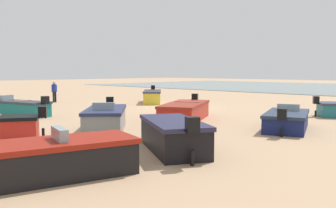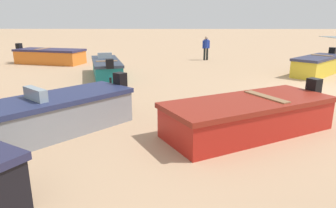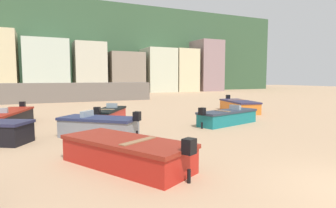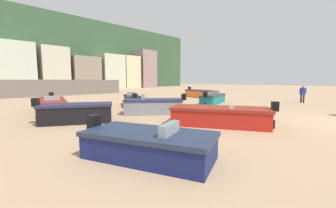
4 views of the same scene
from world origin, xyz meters
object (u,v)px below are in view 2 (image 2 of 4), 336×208
(boat_yellow_5, at_px, (318,65))
(beach_walker_foreground, at_px, (206,46))
(boat_grey_7, at_px, (62,112))
(boat_orange_6, at_px, (50,56))
(boat_teal_0, at_px, (106,68))
(boat_red_4, at_px, (249,116))

(boat_yellow_5, bearing_deg, beach_walker_foreground, -4.01)
(boat_yellow_5, xyz_separation_m, beach_walker_foreground, (5.67, 5.06, 0.47))
(boat_grey_7, height_order, beach_walker_foreground, beach_walker_foreground)
(boat_grey_7, bearing_deg, boat_orange_6, -25.84)
(boat_orange_6, height_order, boat_grey_7, boat_grey_7)
(boat_orange_6, bearing_deg, boat_grey_7, 37.11)
(boat_teal_0, relative_size, beach_walker_foreground, 2.77)
(boat_orange_6, xyz_separation_m, beach_walker_foreground, (1.87, -10.09, 0.49))
(boat_yellow_5, distance_m, boat_grey_7, 13.02)
(boat_grey_7, bearing_deg, beach_walker_foreground, -68.60)
(boat_red_4, distance_m, boat_grey_7, 4.67)
(boat_teal_0, relative_size, boat_yellow_5, 1.25)
(boat_yellow_5, bearing_deg, boat_orange_6, 30.17)
(boat_red_4, xyz_separation_m, boat_grey_7, (0.07, 4.67, 0.04))
(boat_red_4, relative_size, boat_yellow_5, 1.28)
(boat_red_4, distance_m, boat_yellow_5, 9.90)
(boat_teal_0, bearing_deg, boat_orange_6, 119.23)
(boat_orange_6, xyz_separation_m, boat_grey_7, (-12.00, -5.04, 0.01))
(boat_teal_0, height_order, boat_orange_6, boat_orange_6)
(boat_orange_6, relative_size, beach_walker_foreground, 2.88)
(boat_red_4, bearing_deg, boat_grey_7, 60.74)
(boat_orange_6, bearing_deg, boat_teal_0, 59.79)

